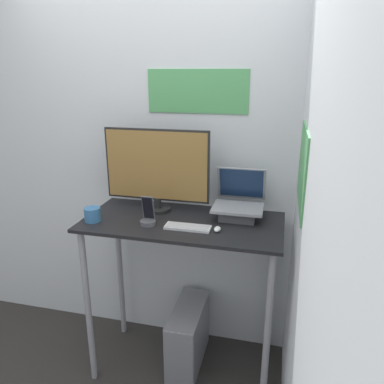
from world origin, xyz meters
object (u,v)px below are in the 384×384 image
laptop (238,206)px  computer_tower (188,335)px  keyboard (188,227)px  mouse (217,229)px  monitor (157,170)px  cell_phone (148,218)px

laptop → computer_tower: 0.96m
keyboard → mouse: 0.17m
monitor → mouse: size_ratio=11.16×
laptop → keyboard: size_ratio=1.14×
cell_phone → computer_tower: size_ratio=0.35×
laptop → cell_phone: (-0.48, -0.23, -0.03)m
monitor → computer_tower: monitor is taller
monitor → cell_phone: monitor is taller
mouse → laptop: bearing=70.2°
laptop → cell_phone: size_ratio=1.74×
keyboard → mouse: mouse is taller
monitor → cell_phone: bearing=-85.2°
cell_phone → laptop: bearing=25.3°
monitor → mouse: monitor is taller
mouse → cell_phone: size_ratio=0.35×
mouse → computer_tower: mouse is taller
keyboard → cell_phone: 0.24m
laptop → mouse: (-0.08, -0.23, -0.06)m
keyboard → computer_tower: keyboard is taller
monitor → cell_phone: size_ratio=3.87×
laptop → keyboard: laptop is taller
cell_phone → monitor: bearing=94.8°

